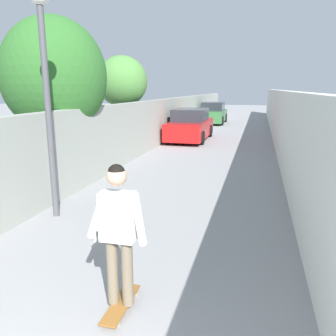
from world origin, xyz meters
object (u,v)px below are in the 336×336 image
object	(u,v)px
tree_left_near	(54,77)
skateboard	(121,304)
car_far	(213,114)
person_skateboarder	(118,225)
dog	(102,223)
lamp_post	(44,64)
car_near	(190,126)
tree_left_mid	(122,82)

from	to	relation	value
tree_left_near	skateboard	distance (m)	6.82
car_far	person_skateboarder	bearing A→B (deg)	-175.23
person_skateboarder	dog	distance (m)	2.16
person_skateboarder	lamp_post	bearing A→B (deg)	44.65
skateboard	person_skateboarder	distance (m)	0.98
skateboard	car_near	bearing A→B (deg)	7.80
tree_left_mid	car_far	world-z (taller)	tree_left_mid
lamp_post	person_skateboarder	xyz separation A→B (m)	(-2.46, -2.43, -1.89)
tree_left_mid	car_near	size ratio (longest dim) A/B	0.88
tree_left_near	dog	bearing A→B (deg)	-139.08
tree_left_near	car_far	bearing A→B (deg)	-6.73
lamp_post	car_far	bearing A→B (deg)	-1.76
tree_left_near	person_skateboarder	world-z (taller)	tree_left_near
skateboard	lamp_post	bearing A→B (deg)	44.65
tree_left_mid	car_near	xyz separation A→B (m)	(2.93, -2.36, -2.05)
tree_left_mid	skateboard	world-z (taller)	tree_left_mid
skateboard	car_far	distance (m)	22.02
dog	car_far	xyz separation A→B (m)	(20.22, 0.78, 0.44)
tree_left_near	lamp_post	size ratio (longest dim) A/B	1.01
lamp_post	skateboard	world-z (taller)	lamp_post
tree_left_mid	car_far	distance (m)	11.92
tree_left_mid	car_far	bearing A→B (deg)	-11.57
lamp_post	dog	distance (m)	3.09
tree_left_near	car_near	bearing A→B (deg)	-13.40
lamp_post	skateboard	xyz separation A→B (m)	(-2.46, -2.43, -2.87)
skateboard	dog	size ratio (longest dim) A/B	0.39
lamp_post	car_near	bearing A→B (deg)	-3.15
tree_left_mid	lamp_post	distance (m)	8.16
tree_left_near	lamp_post	bearing A→B (deg)	-150.33
tree_left_mid	car_near	bearing A→B (deg)	-38.81
tree_left_mid	dog	distance (m)	9.59
car_far	dog	bearing A→B (deg)	-177.80
tree_left_near	car_near	distance (m)	8.91
tree_left_mid	lamp_post	size ratio (longest dim) A/B	0.90
tree_left_mid	skateboard	size ratio (longest dim) A/B	4.80
tree_left_near	car_far	distance (m)	17.25
dog	person_skateboarder	bearing A→B (deg)	-148.50
skateboard	person_skateboarder	xyz separation A→B (m)	(-0.00, 0.00, 0.98)
person_skateboarder	dog	xyz separation A→B (m)	(1.72, 1.05, -0.78)
car_near	car_far	distance (m)	8.58
car_near	tree_left_mid	bearing A→B (deg)	141.19
dog	tree_left_near	bearing A→B (deg)	40.92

